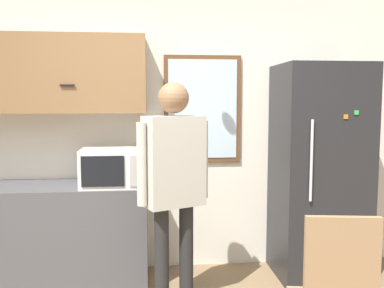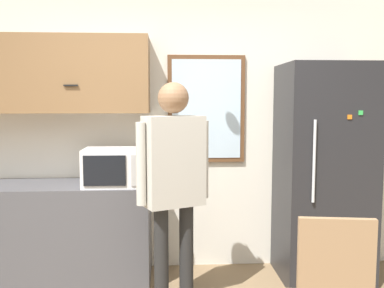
{
  "view_description": "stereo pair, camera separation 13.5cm",
  "coord_description": "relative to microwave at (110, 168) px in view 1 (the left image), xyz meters",
  "views": [
    {
      "loc": [
        -0.16,
        -2.15,
        1.61
      ],
      "look_at": [
        0.16,
        1.04,
        1.28
      ],
      "focal_mm": 40.0,
      "sensor_mm": 36.0,
      "label": 1
    },
    {
      "loc": [
        -0.03,
        -2.16,
        1.61
      ],
      "look_at": [
        0.16,
        1.04,
        1.28
      ],
      "focal_mm": 40.0,
      "sensor_mm": 36.0,
      "label": 2
    }
  ],
  "objects": [
    {
      "name": "person",
      "position": [
        0.51,
        -0.48,
        0.03
      ],
      "size": [
        0.55,
        0.38,
        1.75
      ],
      "rotation": [
        0.0,
        0.0,
        0.42
      ],
      "color": "black",
      "rests_on": "ground_plane"
    },
    {
      "name": "counter",
      "position": [
        -0.7,
        0.1,
        -0.6
      ],
      "size": [
        2.01,
        0.61,
        0.88
      ],
      "color": "#4C4C51",
      "rests_on": "ground_plane"
    },
    {
      "name": "refrigerator",
      "position": [
        1.87,
        0.06,
        -0.08
      ],
      "size": [
        0.77,
        0.69,
        1.93
      ],
      "color": "#232326",
      "rests_on": "ground_plane"
    },
    {
      "name": "upper_cabinets",
      "position": [
        -0.7,
        0.22,
        0.8
      ],
      "size": [
        2.01,
        0.37,
        0.68
      ],
      "color": "olive"
    },
    {
      "name": "microwave",
      "position": [
        0.0,
        0.0,
        0.0
      ],
      "size": [
        0.49,
        0.38,
        0.32
      ],
      "color": "white",
      "rests_on": "counter"
    },
    {
      "name": "back_wall",
      "position": [
        0.5,
        0.43,
        0.31
      ],
      "size": [
        6.0,
        0.06,
        2.7
      ],
      "color": "silver",
      "rests_on": "ground_plane"
    },
    {
      "name": "window",
      "position": [
        0.84,
        0.39,
        0.49
      ],
      "size": [
        0.73,
        0.05,
        1.01
      ],
      "color": "brown"
    }
  ]
}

